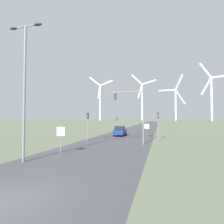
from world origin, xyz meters
TOP-DOWN VIEW (x-y plane):
  - ground_plane at (0.00, 0.00)m, footprint 600.00×600.00m
  - road_surface at (0.00, 48.00)m, footprint 10.00×240.00m
  - streetlamp at (-3.92, 5.28)m, footprint 2.95×0.32m
  - stop_sign_near at (-2.67, 8.37)m, footprint 0.81×0.07m
  - stop_sign_far at (3.83, 24.89)m, footprint 0.81×0.07m
  - traffic_light_post_near_left at (-4.23, 18.03)m, footprint 0.28×0.34m
  - traffic_light_post_near_right at (5.77, 20.31)m, footprint 0.28×0.34m
  - traffic_light_post_mid_left at (-4.67, 37.50)m, footprint 0.28×0.33m
  - traffic_light_mast_overhead at (2.65, 16.31)m, footprint 4.32×0.35m
  - car_approaching at (-1.14, 25.89)m, footprint 1.89×4.14m
  - wind_turbine_far_left at (-75.93, 227.04)m, footprint 32.94×7.97m
  - wind_turbine_left at (-19.59, 252.59)m, footprint 36.24×2.60m
  - wind_turbine_center at (25.82, 237.74)m, footprint 34.56×13.44m
  - wind_turbine_right at (62.31, 214.01)m, footprint 32.10×10.52m

SIDE VIEW (x-z plane):
  - ground_plane at x=0.00m, z-range 0.00..0.00m
  - road_surface at x=0.00m, z-range 0.00..0.01m
  - car_approaching at x=-1.14m, z-range 0.00..1.83m
  - stop_sign_far at x=3.83m, z-range 0.45..2.72m
  - stop_sign_near at x=-2.67m, z-range 0.50..3.00m
  - traffic_light_post_mid_left at x=-4.67m, z-range 0.81..4.24m
  - traffic_light_post_near_left at x=-4.23m, z-range 0.95..5.06m
  - traffic_light_post_near_right at x=5.77m, z-range 0.96..5.12m
  - traffic_light_mast_overhead at x=2.65m, z-range 1.39..8.31m
  - streetlamp at x=-3.92m, z-range 1.26..11.76m
  - wind_turbine_center at x=25.82m, z-range -4.80..57.00m
  - wind_turbine_far_left at x=-75.93m, z-range -0.81..61.15m
  - wind_turbine_right at x=62.31m, z-range -3.57..64.49m
  - wind_turbine_left at x=-19.59m, z-range -1.94..66.72m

